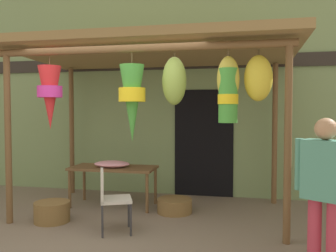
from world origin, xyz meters
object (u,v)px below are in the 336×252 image
wicker_basket_by_table (175,206)px  customer_foreground (325,185)px  display_table (113,171)px  wicker_basket_spare (52,212)px  flower_heap_on_table (113,164)px  folding_chair (110,195)px

wicker_basket_by_table → customer_foreground: (1.83, -1.86, 0.80)m
display_table → wicker_basket_spare: size_ratio=2.80×
flower_heap_on_table → wicker_basket_spare: size_ratio=1.19×
flower_heap_on_table → wicker_basket_by_table: flower_heap_on_table is taller
flower_heap_on_table → customer_foreground: size_ratio=0.39×
flower_heap_on_table → customer_foreground: (2.91, -1.99, 0.19)m
flower_heap_on_table → folding_chair: (0.43, -1.21, -0.22)m
wicker_basket_spare → folding_chair: bearing=-14.6°
wicker_basket_spare → customer_foreground: customer_foreground is taller
folding_chair → wicker_basket_spare: 1.09m
folding_chair → customer_foreground: 2.63m
display_table → flower_heap_on_table: (-0.00, -0.04, 0.12)m
flower_heap_on_table → wicker_basket_by_table: size_ratio=1.10×
flower_heap_on_table → folding_chair: folding_chair is taller
folding_chair → wicker_basket_by_table: 1.33m
display_table → wicker_basket_spare: display_table is taller
wicker_basket_by_table → customer_foreground: 2.73m
folding_chair → wicker_basket_by_table: folding_chair is taller
flower_heap_on_table → wicker_basket_spare: bearing=-120.9°
flower_heap_on_table → customer_foreground: bearing=-34.4°
display_table → flower_heap_on_table: flower_heap_on_table is taller
flower_heap_on_table → customer_foreground: 3.53m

